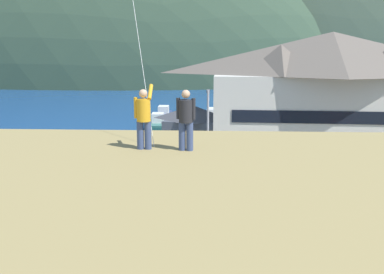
# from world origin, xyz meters

# --- Properties ---
(ground_plane) EXTENTS (600.00, 600.00, 0.00)m
(ground_plane) POSITION_xyz_m (0.00, 0.00, 0.00)
(ground_plane) COLOR #66604C
(parking_lot_pad) EXTENTS (40.00, 20.00, 0.10)m
(parking_lot_pad) POSITION_xyz_m (0.00, 5.00, 0.05)
(parking_lot_pad) COLOR gray
(parking_lot_pad) RESTS_ON ground
(bay_water) EXTENTS (360.00, 84.00, 0.03)m
(bay_water) POSITION_xyz_m (0.00, 60.00, 0.01)
(bay_water) COLOR navy
(bay_water) RESTS_ON ground
(far_hill_east_peak) EXTENTS (133.25, 65.30, 85.79)m
(far_hill_east_peak) POSITION_xyz_m (-26.97, 109.42, 0.00)
(far_hill_east_peak) COLOR #334733
(far_hill_east_peak) RESTS_ON ground
(far_hill_center_saddle) EXTENTS (106.32, 44.26, 94.68)m
(far_hill_center_saddle) POSITION_xyz_m (27.28, 118.61, 0.00)
(far_hill_center_saddle) COLOR #3D4C38
(far_hill_center_saddle) RESTS_ON ground
(harbor_lodge) EXTENTS (23.24, 10.43, 11.45)m
(harbor_lodge) POSITION_xyz_m (13.87, 20.92, 6.08)
(harbor_lodge) COLOR beige
(harbor_lodge) RESTS_ON ground
(storage_shed_waterside) EXTENTS (6.34, 5.18, 4.56)m
(storage_shed_waterside) POSITION_xyz_m (0.99, 21.03, 2.36)
(storage_shed_waterside) COLOR #474C56
(storage_shed_waterside) RESTS_ON ground
(wharf_dock) EXTENTS (3.20, 14.93, 0.70)m
(wharf_dock) POSITION_xyz_m (-0.46, 33.74, 0.35)
(wharf_dock) COLOR #70604C
(wharf_dock) RESTS_ON ground
(moored_boat_wharfside) EXTENTS (2.27, 6.28, 2.16)m
(moored_boat_wharfside) POSITION_xyz_m (-3.77, 31.54, 0.72)
(moored_boat_wharfside) COLOR #23564C
(moored_boat_wharfside) RESTS_ON ground
(moored_boat_outer_mooring) EXTENTS (3.40, 8.37, 2.16)m
(moored_boat_outer_mooring) POSITION_xyz_m (3.20, 35.97, 0.72)
(moored_boat_outer_mooring) COLOR #A8A399
(moored_boat_outer_mooring) RESTS_ON ground
(moored_boat_inner_slip) EXTENTS (2.06, 6.17, 2.16)m
(moored_boat_inner_slip) POSITION_xyz_m (-3.76, 37.85, 0.72)
(moored_boat_inner_slip) COLOR navy
(moored_boat_inner_slip) RESTS_ON ground
(parked_car_front_row_end) EXTENTS (4.33, 2.31, 1.82)m
(parked_car_front_row_end) POSITION_xyz_m (1.47, 6.46, 1.06)
(parked_car_front_row_end) COLOR slate
(parked_car_front_row_end) RESTS_ON parking_lot_pad
(parked_car_front_row_red) EXTENTS (4.34, 2.33, 1.82)m
(parked_car_front_row_red) POSITION_xyz_m (-5.33, 5.94, 1.06)
(parked_car_front_row_red) COLOR #B28923
(parked_car_front_row_red) RESTS_ON parking_lot_pad
(parked_car_mid_row_far) EXTENTS (4.22, 2.10, 1.82)m
(parked_car_mid_row_far) POSITION_xyz_m (1.49, 1.49, 1.06)
(parked_car_mid_row_far) COLOR black
(parked_car_mid_row_far) RESTS_ON parking_lot_pad
(parked_car_back_row_right) EXTENTS (4.24, 2.13, 1.82)m
(parked_car_back_row_right) POSITION_xyz_m (6.28, -0.04, 1.06)
(parked_car_back_row_right) COLOR navy
(parked_car_back_row_right) RESTS_ON parking_lot_pad
(parked_car_mid_row_near) EXTENTS (4.22, 2.09, 1.82)m
(parked_car_mid_row_near) POSITION_xyz_m (11.48, 5.39, 1.06)
(parked_car_mid_row_near) COLOR #236633
(parked_car_mid_row_near) RESTS_ON parking_lot_pad
(parked_car_front_row_silver) EXTENTS (4.32, 2.29, 1.82)m
(parked_car_front_row_silver) POSITION_xyz_m (6.57, 7.59, 1.06)
(parked_car_front_row_silver) COLOR slate
(parked_car_front_row_silver) RESTS_ON parking_lot_pad
(parked_car_back_row_left) EXTENTS (4.32, 2.31, 1.82)m
(parked_car_back_row_left) POSITION_xyz_m (11.15, 0.28, 1.06)
(parked_car_back_row_left) COLOR red
(parked_car_back_row_left) RESTS_ON parking_lot_pad
(parking_light_pole) EXTENTS (0.24, 0.78, 7.01)m
(parking_light_pole) POSITION_xyz_m (2.50, 10.56, 4.14)
(parking_light_pole) COLOR #ADADB2
(parking_light_pole) RESTS_ON parking_lot_pad
(person_kite_flyer) EXTENTS (0.51, 0.66, 1.86)m
(person_kite_flyer) POSITION_xyz_m (0.81, -7.98, 8.26)
(person_kite_flyer) COLOR #384770
(person_kite_flyer) RESTS_ON grassy_hill_foreground
(person_companion) EXTENTS (0.55, 0.40, 1.74)m
(person_companion) POSITION_xyz_m (2.03, -8.09, 8.24)
(person_companion) COLOR #384770
(person_companion) RESTS_ON grassy_hill_foreground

